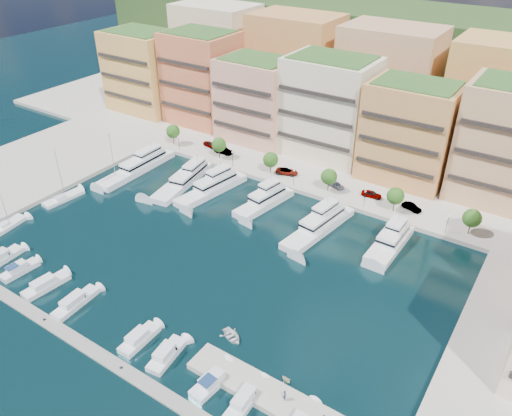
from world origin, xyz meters
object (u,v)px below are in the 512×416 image
object	(u,v)px
cruiser_0	(0,259)
sailboat_2	(115,181)
tender_1	(286,379)
cruiser_8	(245,400)
lamppost_4	(448,221)
car_2	(287,171)
tree_0	(173,131)
tree_5	(472,218)
cruiser_5	(139,339)
yacht_5	(391,241)
car_3	(336,185)
tree_4	(395,196)
yacht_1	(185,179)
sailboat_0	(8,226)
tender_0	(232,336)
yacht_4	(320,225)
car_4	(372,194)
car_5	(412,207)
tree_3	(329,177)
cruiser_6	(167,355)
cruiser_1	(19,270)
yacht_3	(266,200)
lamppost_3	(365,196)
person_0	(285,395)
tree_2	(271,160)
yacht_2	(213,187)
lamppost_2	(294,175)
yacht_0	(140,166)
tree_1	(219,145)
cruiser_7	(213,382)
cruiser_2	(46,285)
cruiser_3	(75,303)
car_0	(210,144)
lamppost_1	(232,157)

from	to	relation	value
cruiser_0	sailboat_2	size ratio (longest dim) A/B	0.69
tender_1	cruiser_8	bearing A→B (deg)	173.55
lamppost_4	car_2	size ratio (longest dim) A/B	0.77
tree_0	tree_5	world-z (taller)	same
cruiser_0	cruiser_5	bearing A→B (deg)	0.03
yacht_5	car_3	distance (m)	23.79
tree_4	yacht_1	xyz separation A→B (m)	(-47.69, -14.47, -3.65)
sailboat_0	tender_0	distance (m)	58.33
yacht_4	car_4	world-z (taller)	yacht_4
car_4	car_5	world-z (taller)	car_4
tree_4	yacht_5	bearing A→B (deg)	-71.69
tree_3	yacht_1	world-z (taller)	tree_3
tree_0	car_3	size ratio (longest dim) A/B	1.22
cruiser_6	cruiser_1	bearing A→B (deg)	-179.98
tender_1	lamppost_4	bearing A→B (deg)	8.15
yacht_3	sailboat_0	xyz separation A→B (m)	(-40.65, -38.22, -0.89)
cruiser_5	tender_1	world-z (taller)	cruiser_5
lamppost_3	cruiser_1	xyz separation A→B (m)	(-44.69, -55.79, -3.26)
cruiser_5	person_0	xyz separation A→B (m)	(24.92, 2.83, 1.35)
person_0	tree_5	bearing A→B (deg)	-50.14
tree_5	car_5	distance (m)	13.39
tree_2	cruiser_1	size ratio (longest dim) A/B	0.78
yacht_2	cruiser_5	world-z (taller)	yacht_2
yacht_2	cruiser_0	bearing A→B (deg)	-111.34
lamppost_2	tree_4	bearing A→B (deg)	5.47
sailboat_0	yacht_0	bearing A→B (deg)	82.80
tree_1	tree_0	bearing A→B (deg)	180.00
cruiser_7	tender_1	size ratio (longest dim) A/B	4.55
cruiser_2	yacht_4	bearing A→B (deg)	53.70
cruiser_2	cruiser_8	size ratio (longest dim) A/B	1.06
yacht_2	car_2	bearing A→B (deg)	54.56
person_0	yacht_0	bearing A→B (deg)	20.30
sailboat_2	lamppost_4	bearing A→B (deg)	15.93
cruiser_2	sailboat_0	size ratio (longest dim) A/B	0.66
cruiser_3	car_2	bearing A→B (deg)	83.80
cruiser_2	car_0	bearing A→B (deg)	100.47
tree_4	yacht_2	world-z (taller)	tree_4
lamppost_4	cruiser_0	bearing A→B (deg)	-140.93
cruiser_0	person_0	world-z (taller)	person_0
lamppost_2	cruiser_6	bearing A→B (deg)	-79.78
lamppost_4	cruiser_6	bearing A→B (deg)	-114.95
lamppost_1	cruiser_0	bearing A→B (deg)	-104.78
tree_0	lamppost_2	bearing A→B (deg)	-3.29
tree_4	tree_3	bearing A→B (deg)	180.00
yacht_0	cruiser_5	bearing A→B (deg)	-45.22
cruiser_3	sailboat_2	size ratio (longest dim) A/B	0.69
lamppost_3	tree_5	bearing A→B (deg)	5.97
car_3	yacht_4	bearing A→B (deg)	-149.22
cruiser_5	car_3	world-z (taller)	car_3
car_2	car_3	size ratio (longest dim) A/B	1.18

